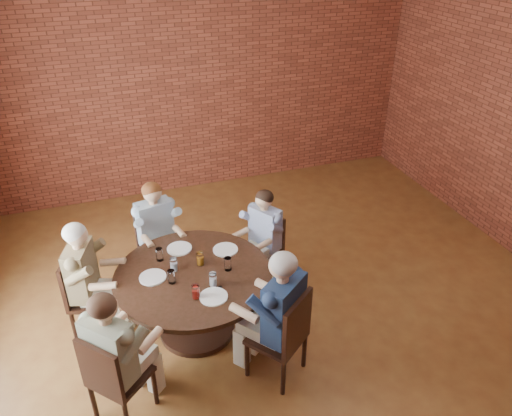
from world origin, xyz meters
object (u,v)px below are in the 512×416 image
object	(u,v)px
smartphone	(220,291)
diner_b	(158,236)
diner_a	(262,240)
diner_d	(117,356)
diner_e	(277,316)
dining_table	(194,291)
chair_b	(157,243)
chair_a	(266,247)
chair_d	(113,377)
diner_c	(90,281)
chair_e	(285,334)
chair_c	(84,293)

from	to	relation	value
smartphone	diner_b	bearing A→B (deg)	112.68
diner_a	diner_d	size ratio (longest dim) A/B	0.92
diner_d	diner_b	bearing A→B (deg)	-62.89
diner_b	diner_e	world-z (taller)	diner_e
dining_table	chair_b	bearing A→B (deg)	101.47
chair_a	chair_d	xyz separation A→B (m)	(-1.84, -1.36, 0.03)
dining_table	diner_a	size ratio (longest dim) A/B	1.27
diner_a	diner_e	world-z (taller)	diner_e
diner_a	diner_c	distance (m)	1.88
chair_d	chair_e	xyz separation A→B (m)	(1.51, -0.03, 0.01)
chair_d	diner_e	bearing A→B (deg)	-131.08
diner_b	chair_e	size ratio (longest dim) A/B	1.34
chair_d	diner_d	bearing A→B (deg)	-90.00
chair_a	smartphone	bearing A→B (deg)	-71.34
dining_table	chair_c	bearing A→B (deg)	160.72
chair_b	diner_d	bearing A→B (deg)	-120.41
chair_c	diner_c	xyz separation A→B (m)	(0.08, -0.03, 0.15)
diner_a	chair_c	distance (m)	1.95
dining_table	chair_e	bearing A→B (deg)	-52.63
diner_d	chair_e	size ratio (longest dim) A/B	1.38
chair_a	smartphone	size ratio (longest dim) A/B	7.00
diner_c	diner_e	xyz separation A→B (m)	(1.55, -1.10, 0.03)
chair_b	diner_b	size ratio (longest dim) A/B	0.71
chair_b	chair_e	bearing A→B (deg)	-76.94
chair_d	diner_c	bearing A→B (deg)	-38.02
chair_a	smartphone	distance (m)	1.22
chair_d	chair_b	bearing A→B (deg)	-62.80
diner_c	diner_d	world-z (taller)	diner_d
chair_d	smartphone	distance (m)	1.17
diner_d	chair_e	world-z (taller)	diner_d
chair_a	diner_d	xyz separation A→B (m)	(-1.77, -1.30, 0.18)
chair_c	diner_d	distance (m)	1.15
chair_a	chair_c	xyz separation A→B (m)	(-2.01, -0.19, 0.02)
diner_d	chair_d	bearing A→B (deg)	90.00
diner_b	smartphone	world-z (taller)	diner_b
chair_a	diner_d	world-z (taller)	diner_d
chair_a	chair_b	distance (m)	1.26
chair_a	diner_c	world-z (taller)	diner_c
diner_b	dining_table	bearing A→B (deg)	-90.00
dining_table	chair_b	xyz separation A→B (m)	(-0.21, 1.01, -0.03)
diner_e	diner_b	bearing A→B (deg)	-102.91
diner_b	diner_c	bearing A→B (deg)	-153.79
diner_c	chair_a	bearing A→B (deg)	-64.41
chair_b	dining_table	bearing A→B (deg)	-90.00
chair_d	smartphone	world-z (taller)	chair_d
diner_c	chair_e	size ratio (longest dim) A/B	1.36
diner_a	diner_e	xyz separation A→B (m)	(-0.32, -1.28, 0.08)
diner_d	diner_e	size ratio (longest dim) A/B	0.96
chair_a	diner_a	distance (m)	0.15
dining_table	smartphone	bearing A→B (deg)	-62.72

